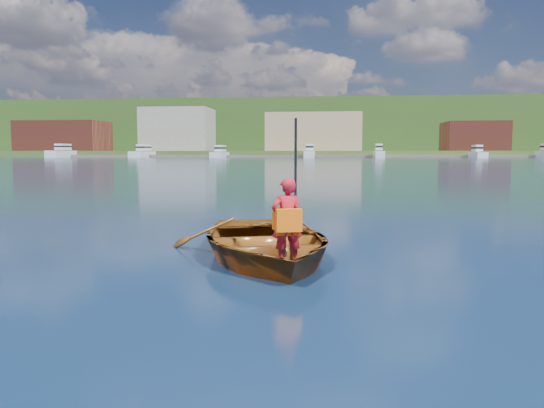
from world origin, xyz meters
The scene contains 8 objects.
ground centered at (0.00, 0.00, 0.00)m, with size 600.00×600.00×0.00m.
rowboat centered at (-0.72, -0.08, 0.25)m, with size 3.74×4.47×0.79m.
child_paddler centered at (-0.31, -0.90, 0.68)m, with size 0.48×0.42×1.94m.
shoreline centered at (0.00, 236.61, 10.32)m, with size 400.00×140.00×22.00m.
dock centered at (3.52, 148.00, 0.40)m, with size 160.02×11.14×0.80m.
waterfront_buildings centered at (-7.74, 165.00, 7.74)m, with size 202.00×16.00×14.00m.
marina_yachts centered at (-14.72, 143.31, 1.39)m, with size 142.55×13.28×4.33m.
hillside_trees centered at (-12.96, 232.77, 17.21)m, with size 302.90×77.40×25.20m.
Camera 1 is at (0.25, -7.84, 1.58)m, focal length 35.00 mm.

